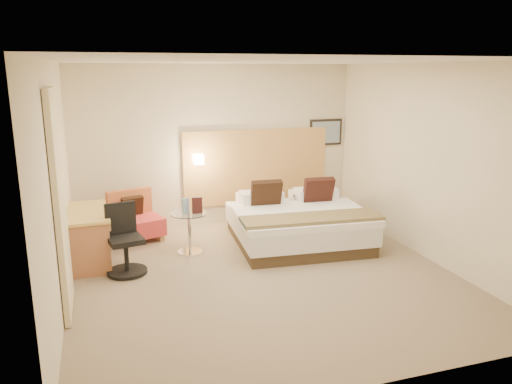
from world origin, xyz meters
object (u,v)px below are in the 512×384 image
object	(u,v)px
side_table	(190,231)
desk	(90,222)
bed	(297,223)
desk_chair	(125,245)
lounge_chair	(135,220)

from	to	relation	value
side_table	desk	size ratio (longest dim) A/B	0.50
bed	desk_chair	distance (m)	2.63
bed	desk_chair	xyz separation A→B (m)	(-2.60, -0.43, 0.07)
bed	desk	world-z (taller)	bed
lounge_chair	desk_chair	bearing A→B (deg)	-99.86
desk	desk_chair	world-z (taller)	desk_chair
lounge_chair	desk_chair	world-z (taller)	desk_chair
bed	desk_chair	bearing A→B (deg)	-170.64
desk	desk_chair	size ratio (longest dim) A/B	1.31
bed	desk_chair	size ratio (longest dim) A/B	2.29
side_table	desk_chair	bearing A→B (deg)	-152.91
bed	lounge_chair	world-z (taller)	bed
desk	desk_chair	xyz separation A→B (m)	(0.42, -0.54, -0.20)
bed	desk_chair	world-z (taller)	bed
desk	side_table	bearing A→B (deg)	-2.42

